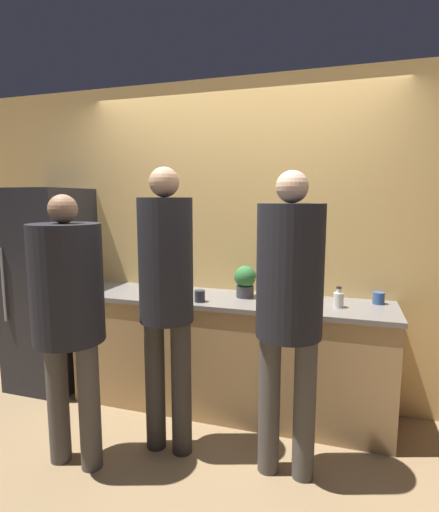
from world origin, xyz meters
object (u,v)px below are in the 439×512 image
Objects in this scene: person_right at (289,296)px; bottle_clear at (338,299)px; potted_plant at (245,280)px; refrigerator at (51,288)px; utensil_crock at (173,278)px; cup_black at (200,296)px; person_center at (166,287)px; bottle_green at (145,277)px; fruit_bowl at (277,301)px; person_left at (68,303)px; cup_blue at (379,298)px.

person_right is 0.68m from bottle_clear.
refrigerator is at bearing -177.03° from potted_plant.
cup_black is (0.39, -0.40, -0.03)m from utensil_crock.
person_center is 0.48m from cup_black.
bottle_green reaches higher than bottle_clear.
refrigerator reaches higher than bottle_green.
utensil_crock is (1.06, 0.25, 0.11)m from refrigerator.
person_right is at bearing -37.77° from utensil_crock.
person_center is 0.77m from person_right.
utensil_crock is at bearing 169.48° from bottle_clear.
fruit_bowl is 0.43m from bottle_clear.
refrigerator is 0.94× the size of person_center.
utensil_crock reaches higher than potted_plant.
bottle_clear is (1.04, 0.60, -0.14)m from person_center.
cup_black is 0.38m from potted_plant.
person_right is 1.41m from utensil_crock.
bottle_green is at bearing 163.62° from fruit_bowl.
cup_black is at bearing -30.80° from bottle_green.
person_left is at bearing -45.08° from refrigerator.
cup_blue is (0.28, 0.19, -0.01)m from bottle_clear.
bottle_green is at bearing 171.38° from bottle_clear.
refrigerator is 11.82× the size of bottle_clear.
person_center is at bearing 31.82° from person_left.
bottle_clear is (2.44, -0.00, 0.09)m from refrigerator.
person_left is at bearing -166.63° from person_right.
bottle_clear is 0.33m from cup_blue.
refrigerator is 1.54m from person_center.
bottle_clear is at bearing -146.10° from cup_blue.
bottle_clear is at bearing -8.62° from bottle_green.
cup_blue is (1.65, -0.07, -0.03)m from utensil_crock.
potted_plant is (1.74, 0.09, 0.16)m from refrigerator.
cup_black is at bearing 82.83° from person_center.
person_right reaches higher than bottle_clear.
bottle_clear is 0.60× the size of potted_plant.
cup_black and cup_blue have the same top height.
potted_plant is at bearing 39.64° from cup_black.
utensil_crock is at bearing 166.42° from potted_plant.
person_center is at bearing -116.47° from potted_plant.
person_center reaches higher than utensil_crock.
person_center reaches higher than potted_plant.
fruit_bowl is at bearing -35.98° from potted_plant.
fruit_bowl is 1.03m from utensil_crock.
bottle_clear is 0.99m from cup_black.
person_left reaches higher than cup_black.
person_center is at bearing -97.17° from cup_black.
person_left is at bearing -149.45° from bottle_clear.
person_left is at bearing -148.18° from person_center.
refrigerator is 2.27m from person_right.
person_center is 0.80m from fruit_bowl.
fruit_bowl is (-0.15, 0.49, -0.16)m from person_right.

